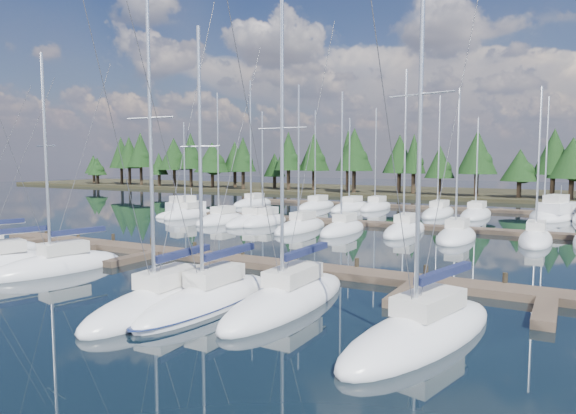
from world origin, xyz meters
The scene contains 13 objects.
ground centered at (0.00, 30.00, 0.00)m, with size 260.00×260.00×0.00m, color black.
far_shore centered at (0.00, 90.00, 0.30)m, with size 220.00×30.00×0.60m, color #2C2818.
main_dock centered at (0.00, 17.36, 0.20)m, with size 44.00×6.13×0.90m.
back_docks centered at (0.00, 49.58, 0.20)m, with size 50.00×21.80×0.40m.
front_sailboat_2 centered at (-7.74, 10.95, 0.29)m, with size 4.05×8.46×13.43m.
front_sailboat_3 centered at (3.04, 8.15, 0.30)m, with size 3.15×9.26×15.20m.
front_sailboat_4 centered at (4.65, 9.48, 0.28)m, with size 2.59×9.53×13.04m.
front_sailboat_5 centered at (7.73, 11.27, 0.29)m, with size 2.74×10.15×14.46m.
front_sailboat_6 centered at (14.19, 9.75, 0.30)m, with size 5.09×10.21×16.08m.
back_sailboat_rows centered at (0.60, 45.25, 0.26)m, with size 44.72×32.10×15.29m.
motor_yacht_left centered at (-20.72, 37.77, 0.44)m, with size 4.82×8.32×3.93m.
motor_yacht_right centered at (17.42, 54.89, 0.50)m, with size 5.75×9.53×4.52m.
tree_line centered at (0.72, 80.16, 7.35)m, with size 186.26×11.96×13.85m.
Camera 1 is at (18.76, -8.62, 6.62)m, focal length 32.00 mm.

